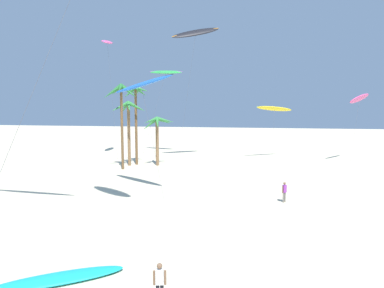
{
  "coord_description": "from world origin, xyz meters",
  "views": [
    {
      "loc": [
        2.56,
        1.53,
        7.38
      ],
      "look_at": [
        -1.8,
        21.07,
        5.33
      ],
      "focal_mm": 29.47,
      "sensor_mm": 36.0,
      "label": 1
    }
  ],
  "objects_px": {
    "grounded_kite_0": "(58,278)",
    "person_near_left": "(160,282)",
    "flying_kite_5": "(275,109)",
    "flying_kite_8": "(141,85)",
    "flying_kite_2": "(196,33)",
    "person_near_right": "(284,191)",
    "palm_tree_1": "(122,98)",
    "palm_tree_2": "(136,99)",
    "flying_kite_3": "(360,98)",
    "palm_tree_3": "(157,126)",
    "flying_kite_6": "(107,42)",
    "flying_kite_7": "(166,72)",
    "palm_tree_0": "(129,114)"
  },
  "relations": [
    {
      "from": "palm_tree_0",
      "to": "flying_kite_5",
      "type": "xyz_separation_m",
      "value": [
        19.59,
        11.51,
        0.82
      ]
    },
    {
      "from": "flying_kite_5",
      "to": "flying_kite_8",
      "type": "bearing_deg",
      "value": -116.85
    },
    {
      "from": "palm_tree_0",
      "to": "flying_kite_2",
      "type": "xyz_separation_m",
      "value": [
        7.82,
        6.88,
        11.98
      ]
    },
    {
      "from": "flying_kite_2",
      "to": "flying_kite_5",
      "type": "distance_m",
      "value": 16.87
    },
    {
      "from": "flying_kite_5",
      "to": "person_near_left",
      "type": "distance_m",
      "value": 41.74
    },
    {
      "from": "palm_tree_3",
      "to": "palm_tree_1",
      "type": "bearing_deg",
      "value": -132.82
    },
    {
      "from": "flying_kite_8",
      "to": "palm_tree_2",
      "type": "bearing_deg",
      "value": 114.62
    },
    {
      "from": "flying_kite_3",
      "to": "grounded_kite_0",
      "type": "bearing_deg",
      "value": -119.7
    },
    {
      "from": "palm_tree_1",
      "to": "flying_kite_8",
      "type": "relative_size",
      "value": 1.02
    },
    {
      "from": "person_near_right",
      "to": "flying_kite_6",
      "type": "bearing_deg",
      "value": 140.57
    },
    {
      "from": "flying_kite_3",
      "to": "palm_tree_2",
      "type": "bearing_deg",
      "value": -162.72
    },
    {
      "from": "palm_tree_1",
      "to": "grounded_kite_0",
      "type": "bearing_deg",
      "value": -70.92
    },
    {
      "from": "palm_tree_3",
      "to": "flying_kite_3",
      "type": "relative_size",
      "value": 0.64
    },
    {
      "from": "palm_tree_0",
      "to": "person_near_left",
      "type": "relative_size",
      "value": 5.3
    },
    {
      "from": "flying_kite_8",
      "to": "grounded_kite_0",
      "type": "height_order",
      "value": "flying_kite_8"
    },
    {
      "from": "flying_kite_7",
      "to": "flying_kite_8",
      "type": "bearing_deg",
      "value": -77.27
    },
    {
      "from": "palm_tree_1",
      "to": "flying_kite_2",
      "type": "height_order",
      "value": "flying_kite_2"
    },
    {
      "from": "flying_kite_5",
      "to": "person_near_right",
      "type": "height_order",
      "value": "flying_kite_5"
    },
    {
      "from": "palm_tree_3",
      "to": "flying_kite_8",
      "type": "bearing_deg",
      "value": -76.58
    },
    {
      "from": "flying_kite_6",
      "to": "palm_tree_1",
      "type": "bearing_deg",
      "value": -55.95
    },
    {
      "from": "palm_tree_1",
      "to": "person_near_left",
      "type": "relative_size",
      "value": 6.53
    },
    {
      "from": "palm_tree_2",
      "to": "grounded_kite_0",
      "type": "xyz_separation_m",
      "value": [
        8.58,
        -29.57,
        -9.05
      ]
    },
    {
      "from": "flying_kite_3",
      "to": "person_near_right",
      "type": "xyz_separation_m",
      "value": [
        -11.92,
        -24.42,
        -8.44
      ]
    },
    {
      "from": "flying_kite_5",
      "to": "grounded_kite_0",
      "type": "bearing_deg",
      "value": -104.51
    },
    {
      "from": "palm_tree_1",
      "to": "person_near_left",
      "type": "height_order",
      "value": "palm_tree_1"
    },
    {
      "from": "palm_tree_3",
      "to": "grounded_kite_0",
      "type": "bearing_deg",
      "value": -79.5
    },
    {
      "from": "grounded_kite_0",
      "to": "person_near_right",
      "type": "distance_m",
      "value": 18.1
    },
    {
      "from": "flying_kite_7",
      "to": "grounded_kite_0",
      "type": "distance_m",
      "value": 45.42
    },
    {
      "from": "palm_tree_0",
      "to": "grounded_kite_0",
      "type": "relative_size",
      "value": 1.67
    },
    {
      "from": "palm_tree_3",
      "to": "person_near_right",
      "type": "height_order",
      "value": "palm_tree_3"
    },
    {
      "from": "flying_kite_2",
      "to": "person_near_right",
      "type": "relative_size",
      "value": 12.24
    },
    {
      "from": "flying_kite_7",
      "to": "flying_kite_3",
      "type": "bearing_deg",
      "value": -5.94
    },
    {
      "from": "grounded_kite_0",
      "to": "flying_kite_5",
      "type": "bearing_deg",
      "value": 75.49
    },
    {
      "from": "palm_tree_3",
      "to": "flying_kite_3",
      "type": "xyz_separation_m",
      "value": [
        27.83,
        9.65,
        3.93
      ]
    },
    {
      "from": "flying_kite_8",
      "to": "flying_kite_3",
      "type": "bearing_deg",
      "value": 44.13
    },
    {
      "from": "palm_tree_2",
      "to": "person_near_right",
      "type": "height_order",
      "value": "palm_tree_2"
    },
    {
      "from": "flying_kite_5",
      "to": "person_near_right",
      "type": "relative_size",
      "value": 7.02
    },
    {
      "from": "flying_kite_5",
      "to": "flying_kite_8",
      "type": "height_order",
      "value": "flying_kite_8"
    },
    {
      "from": "palm_tree_1",
      "to": "person_near_right",
      "type": "distance_m",
      "value": 23.73
    },
    {
      "from": "flying_kite_6",
      "to": "grounded_kite_0",
      "type": "height_order",
      "value": "flying_kite_6"
    },
    {
      "from": "flying_kite_6",
      "to": "person_near_left",
      "type": "height_order",
      "value": "flying_kite_6"
    },
    {
      "from": "palm_tree_0",
      "to": "palm_tree_1",
      "type": "bearing_deg",
      "value": -84.52
    },
    {
      "from": "palm_tree_1",
      "to": "flying_kite_3",
      "type": "bearing_deg",
      "value": 23.16
    },
    {
      "from": "grounded_kite_0",
      "to": "person_near_left",
      "type": "bearing_deg",
      "value": -7.38
    },
    {
      "from": "palm_tree_2",
      "to": "grounded_kite_0",
      "type": "relative_size",
      "value": 2.07
    },
    {
      "from": "palm_tree_3",
      "to": "person_near_left",
      "type": "relative_size",
      "value": 4.03
    },
    {
      "from": "palm_tree_0",
      "to": "person_near_right",
      "type": "xyz_separation_m",
      "value": [
        19.63,
        -13.87,
        -6.15
      ]
    },
    {
      "from": "palm_tree_0",
      "to": "palm_tree_2",
      "type": "xyz_separation_m",
      "value": [
        0.62,
        0.92,
        2.12
      ]
    },
    {
      "from": "palm_tree_3",
      "to": "flying_kite_6",
      "type": "xyz_separation_m",
      "value": [
        -10.87,
        7.26,
        13.25
      ]
    },
    {
      "from": "flying_kite_3",
      "to": "person_near_left",
      "type": "relative_size",
      "value": 6.29
    }
  ]
}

